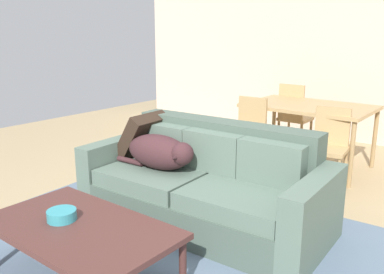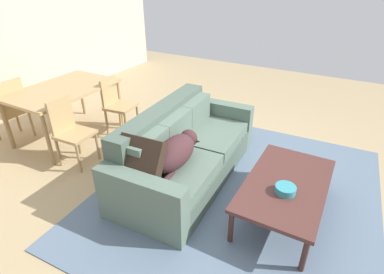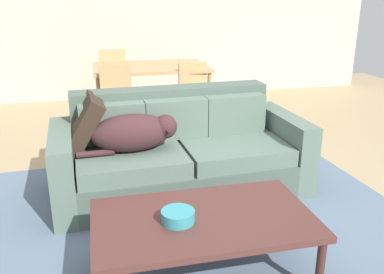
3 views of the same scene
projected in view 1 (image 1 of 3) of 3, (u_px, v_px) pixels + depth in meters
The scene contains 12 objects.
ground_plane at pixel (187, 239), 3.37m from camera, with size 10.00×10.00×0.00m, color tan.
back_partition at pixel (358, 51), 6.07m from camera, with size 8.00×0.12×2.70m, color beige.
area_rug at pixel (150, 254), 3.13m from camera, with size 3.32×2.94×0.01m, color slate.
couch at pixel (206, 186), 3.60m from camera, with size 2.17×1.05×0.85m.
dog_on_left_cushion at pixel (161, 152), 3.65m from camera, with size 0.81×0.35×0.31m.
throw_pillow_by_left_arm at pixel (142, 136), 4.01m from camera, with size 0.13×0.46×0.46m, color black.
coffee_table at pixel (80, 231), 2.71m from camera, with size 1.30×0.75×0.41m.
bowl_on_coffee_table at pixel (62, 215), 2.76m from camera, with size 0.19×0.19×0.07m, color teal.
dining_table at pixel (309, 110), 5.03m from camera, with size 1.46×0.96×0.77m.
dining_chair_near_left at pixel (248, 131), 4.89m from camera, with size 0.42×0.42×0.88m.
dining_chair_near_right at pixel (329, 144), 4.38m from camera, with size 0.45×0.45×0.86m.
dining_chair_far_left at pixel (293, 114), 5.80m from camera, with size 0.41×0.41×0.93m.
Camera 1 is at (1.93, -2.37, 1.64)m, focal length 38.90 mm.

